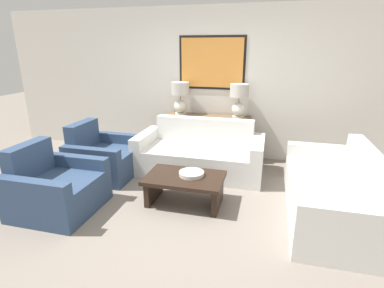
{
  "coord_description": "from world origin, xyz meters",
  "views": [
    {
      "loc": [
        1.05,
        -3.09,
        1.96
      ],
      "look_at": [
        0.02,
        0.82,
        0.65
      ],
      "focal_mm": 28.0,
      "sensor_mm": 36.0,
      "label": 1
    }
  ],
  "objects": [
    {
      "name": "ground_plane",
      "position": [
        0.0,
        0.0,
        0.0
      ],
      "size": [
        20.0,
        20.0,
        0.0
      ],
      "primitive_type": "plane",
      "color": "slate"
    },
    {
      "name": "back_wall",
      "position": [
        0.0,
        2.32,
        1.33
      ],
      "size": [
        8.23,
        0.12,
        2.65
      ],
      "color": "beige",
      "rests_on": "ground_plane"
    },
    {
      "name": "console_table",
      "position": [
        0.0,
        2.06,
        0.4
      ],
      "size": [
        1.49,
        0.34,
        0.8
      ],
      "color": "brown",
      "rests_on": "ground_plane"
    },
    {
      "name": "table_lamp_left",
      "position": [
        -0.53,
        2.06,
        1.13
      ],
      "size": [
        0.32,
        0.32,
        0.58
      ],
      "color": "silver",
      "rests_on": "console_table"
    },
    {
      "name": "table_lamp_right",
      "position": [
        0.53,
        2.06,
        1.13
      ],
      "size": [
        0.32,
        0.32,
        0.58
      ],
      "color": "silver",
      "rests_on": "console_table"
    },
    {
      "name": "couch_by_back_wall",
      "position": [
        0.0,
        1.4,
        0.28
      ],
      "size": [
        2.02,
        0.95,
        0.83
      ],
      "color": "silver",
      "rests_on": "ground_plane"
    },
    {
      "name": "couch_by_side",
      "position": [
        1.88,
        0.46,
        0.28
      ],
      "size": [
        0.95,
        2.02,
        0.83
      ],
      "color": "silver",
      "rests_on": "ground_plane"
    },
    {
      "name": "coffee_table",
      "position": [
        0.06,
        0.3,
        0.28
      ],
      "size": [
        1.0,
        0.65,
        0.38
      ],
      "color": "black",
      "rests_on": "ground_plane"
    },
    {
      "name": "decorative_bowl",
      "position": [
        0.14,
        0.34,
        0.41
      ],
      "size": [
        0.32,
        0.32,
        0.05
      ],
      "color": "beige",
      "rests_on": "coffee_table"
    },
    {
      "name": "armchair_near_back_wall",
      "position": [
        -1.45,
        0.86,
        0.28
      ],
      "size": [
        0.92,
        0.94,
        0.85
      ],
      "color": "navy",
      "rests_on": "ground_plane"
    },
    {
      "name": "armchair_near_camera",
      "position": [
        -1.45,
        -0.27,
        0.28
      ],
      "size": [
        0.92,
        0.94,
        0.85
      ],
      "color": "navy",
      "rests_on": "ground_plane"
    }
  ]
}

